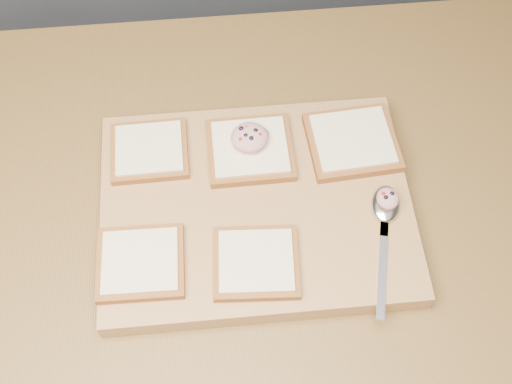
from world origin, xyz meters
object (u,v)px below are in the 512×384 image
Objects in this scene: cutting_board at (256,208)px; spoon at (385,213)px; tuna_salad_dollop at (249,137)px; bread_far_center at (250,149)px.

spoon reaches higher than cutting_board.
bread_far_center is at bearing -89.15° from tuna_salad_dollop.
cutting_board is at bearing -89.33° from tuna_salad_dollop.
bread_far_center is at bearing 90.66° from cutting_board.
spoon is (0.18, -0.04, 0.02)m from cutting_board.
bread_far_center is (-0.00, 0.08, 0.03)m from cutting_board.
cutting_board is 0.09m from bread_far_center.
cutting_board is 0.18m from spoon.
spoon is (0.18, -0.12, -0.00)m from bread_far_center.
spoon is (0.18, -0.13, -0.02)m from tuna_salad_dollop.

